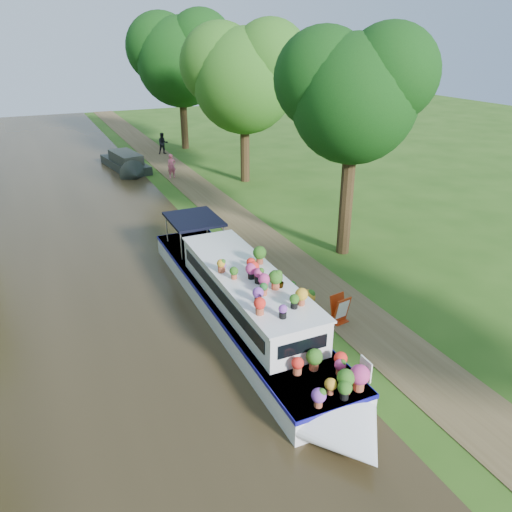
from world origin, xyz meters
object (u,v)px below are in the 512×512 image
(plant_boat, at_px, (247,303))
(pedestrian_pink, at_px, (172,166))
(sandwich_board, at_px, (340,310))
(second_boat, at_px, (126,163))
(pedestrian_dark, at_px, (163,143))

(plant_boat, height_order, pedestrian_pink, plant_boat)
(pedestrian_pink, bearing_deg, plant_boat, -103.22)
(sandwich_board, bearing_deg, plant_boat, 150.10)
(plant_boat, distance_m, second_boat, 21.61)
(second_boat, bearing_deg, pedestrian_dark, 37.09)
(second_boat, distance_m, pedestrian_pink, 4.05)
(plant_boat, bearing_deg, second_boat, 88.68)
(plant_boat, bearing_deg, sandwich_board, -20.47)
(plant_boat, distance_m, pedestrian_pink, 18.45)
(second_boat, height_order, pedestrian_pink, pedestrian_pink)
(plant_boat, height_order, second_boat, plant_boat)
(second_boat, height_order, pedestrian_dark, pedestrian_dark)
(second_boat, xyz_separation_m, pedestrian_pink, (2.25, -3.36, 0.31))
(plant_boat, distance_m, pedestrian_dark, 25.58)
(sandwich_board, relative_size, pedestrian_pink, 0.60)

